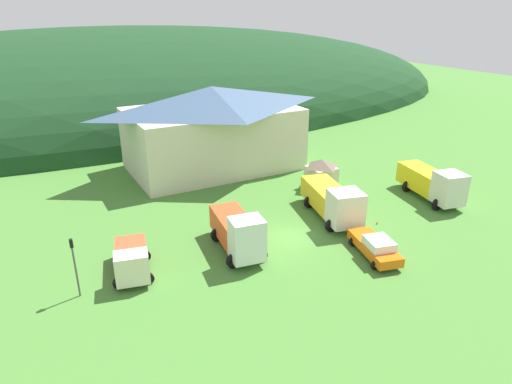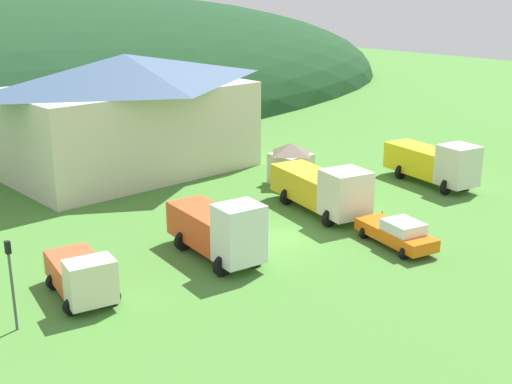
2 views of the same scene
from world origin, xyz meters
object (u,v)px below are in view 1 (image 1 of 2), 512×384
object	(u,v)px
depot_building	(213,127)
flatbed_truck_yellow	(433,183)
service_pickup_orange	(375,246)
traffic_cone_near_pickup	(377,224)
play_shed_cream	(321,174)
light_truck_cream	(132,260)
heavy_rig_white	(238,231)
traffic_light_west	(74,262)
heavy_rig_striped	(333,200)

from	to	relation	value
depot_building	flatbed_truck_yellow	distance (m)	23.77
flatbed_truck_yellow	service_pickup_orange	size ratio (longest dim) A/B	1.45
depot_building	traffic_cone_near_pickup	distance (m)	21.67
depot_building	traffic_cone_near_pickup	world-z (taller)	depot_building
depot_building	service_pickup_orange	size ratio (longest dim) A/B	3.54
play_shed_cream	light_truck_cream	size ratio (longest dim) A/B	0.57
heavy_rig_white	traffic_cone_near_pickup	size ratio (longest dim) A/B	12.09
play_shed_cream	service_pickup_orange	bearing A→B (deg)	-109.18
traffic_light_west	depot_building	bearing A→B (deg)	46.98
play_shed_cream	traffic_cone_near_pickup	distance (m)	9.20
flatbed_truck_yellow	traffic_light_west	distance (m)	32.25
heavy_rig_white	traffic_cone_near_pickup	xyz separation A→B (m)	(12.49, -1.44, -1.73)
depot_building	traffic_cone_near_pickup	xyz separation A→B (m)	(6.32, -20.17, -4.76)
service_pickup_orange	heavy_rig_striped	bearing A→B (deg)	-176.63
heavy_rig_striped	heavy_rig_white	bearing A→B (deg)	-68.27
depot_building	flatbed_truck_yellow	bearing A→B (deg)	-51.77
depot_building	play_shed_cream	bearing A→B (deg)	-57.99
heavy_rig_white	service_pickup_orange	world-z (taller)	heavy_rig_white
depot_building	light_truck_cream	bearing A→B (deg)	-127.76
service_pickup_orange	traffic_light_west	bearing A→B (deg)	-90.61
depot_building	service_pickup_orange	xyz separation A→B (m)	(2.43, -24.16, -3.93)
heavy_rig_striped	flatbed_truck_yellow	world-z (taller)	flatbed_truck_yellow
heavy_rig_striped	service_pickup_orange	size ratio (longest dim) A/B	1.55
play_shed_cream	traffic_light_west	xyz separation A→B (m)	(-24.61, -7.78, 0.93)
light_truck_cream	flatbed_truck_yellow	world-z (taller)	flatbed_truck_yellow
heavy_rig_striped	flatbed_truck_yellow	size ratio (longest dim) A/B	1.07
play_shed_cream	heavy_rig_white	size ratio (longest dim) A/B	0.43
light_truck_cream	service_pickup_orange	bearing A→B (deg)	81.84
heavy_rig_white	play_shed_cream	bearing A→B (deg)	128.18
heavy_rig_striped	play_shed_cream	bearing A→B (deg)	166.08
light_truck_cream	depot_building	bearing A→B (deg)	154.37
service_pickup_orange	traffic_light_west	distance (m)	20.82
play_shed_cream	heavy_rig_striped	size ratio (longest dim) A/B	0.36
traffic_light_west	heavy_rig_white	bearing A→B (deg)	0.88
heavy_rig_white	service_pickup_orange	xyz separation A→B (m)	(8.61, -5.42, -0.90)
depot_building	service_pickup_orange	world-z (taller)	depot_building
service_pickup_orange	depot_building	bearing A→B (deg)	-160.21
light_truck_cream	service_pickup_orange	xyz separation A→B (m)	(16.44, -6.08, -0.36)
heavy_rig_striped	traffic_light_west	distance (m)	21.44
flatbed_truck_yellow	play_shed_cream	bearing A→B (deg)	-122.25
play_shed_cream	heavy_rig_striped	world-z (taller)	heavy_rig_striped
depot_building	heavy_rig_striped	world-z (taller)	depot_building
light_truck_cream	service_pickup_orange	size ratio (longest dim) A/B	0.98
play_shed_cream	heavy_rig_striped	xyz separation A→B (m)	(-3.24, -6.20, 0.10)
play_shed_cream	traffic_cone_near_pickup	bearing A→B (deg)	-94.08
depot_building	heavy_rig_striped	size ratio (longest dim) A/B	2.28
depot_building	traffic_light_west	bearing A→B (deg)	-133.02
service_pickup_orange	traffic_light_west	world-z (taller)	traffic_light_west
light_truck_cream	flatbed_truck_yellow	xyz separation A→B (m)	(28.59, -0.44, 0.54)
light_truck_cream	service_pickup_orange	world-z (taller)	light_truck_cream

